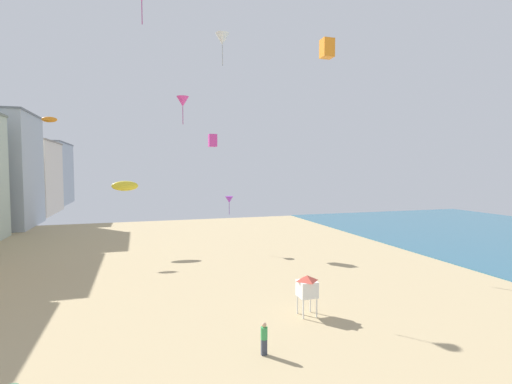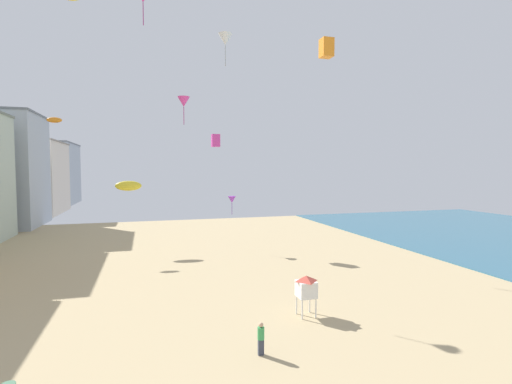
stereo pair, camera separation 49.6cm
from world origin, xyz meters
name	(u,v)px [view 2 (the right image)]	position (x,y,z in m)	size (l,w,h in m)	color
boardwalk_hotel_distant	(20,177)	(-27.58, 78.50, 7.47)	(15.77, 17.80, 14.92)	silver
boardwalk_hotel_furthest	(47,174)	(-27.58, 100.54, 8.01)	(13.45, 20.26, 16.01)	#ADB7C1
kite_flyer	(261,337)	(2.28, 8.34, 0.92)	(0.34, 0.34, 1.64)	#383D4C
lifeguard_stand	(306,287)	(6.45, 12.34, 1.84)	(1.10, 1.10, 2.55)	white
kite_magenta_delta	(184,102)	(-0.12, 20.80, 14.32)	(0.94, 0.94, 2.13)	#DB3D9E
kite_purple_delta	(232,200)	(6.26, 32.52, 5.73)	(0.92, 0.92, 2.09)	purple
kite_orange_parafoil	(54,120)	(-13.03, 39.81, 14.82)	(1.64, 0.46, 0.64)	orange
kite_orange_box	(326,48)	(7.75, 12.51, 16.57)	(0.72, 0.72, 1.13)	orange
kite_magenta_box	(216,141)	(4.92, 35.12, 12.50)	(0.93, 0.93, 1.45)	#DB3D9E
kite_white_delta	(225,40)	(5.86, 33.84, 23.75)	(1.58, 1.58, 3.60)	white
kite_yellow_parafoil_2	(128,186)	(-4.90, 35.81, 7.28)	(2.85, 0.79, 1.11)	yellow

